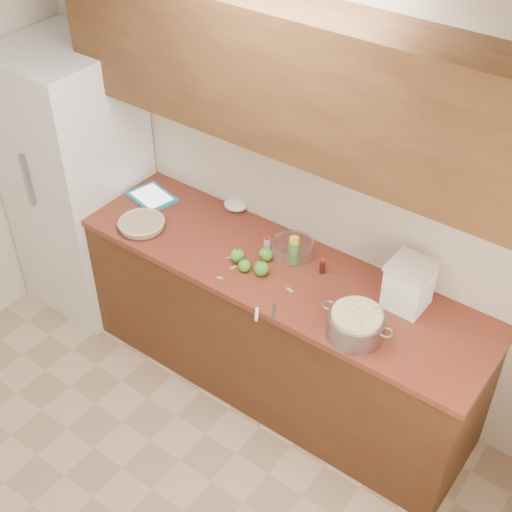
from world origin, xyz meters
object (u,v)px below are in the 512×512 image
Objects in this scene: pie at (142,224)px; tablet at (152,197)px; colander at (356,324)px; flour_canister at (409,285)px.

pie is 0.89× the size of tablet.
flour_canister reaches higher than colander.
tablet is at bearing 170.28° from colander.
pie is at bearing -45.41° from tablet.
pie is 1.08× the size of flour_canister.
colander reaches higher than pie.
flour_canister is at bearing 11.66° from pie.
colander is 1.44× the size of flour_canister.
flour_canister reaches higher than pie.
flour_canister is (0.10, 0.34, 0.07)m from colander.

